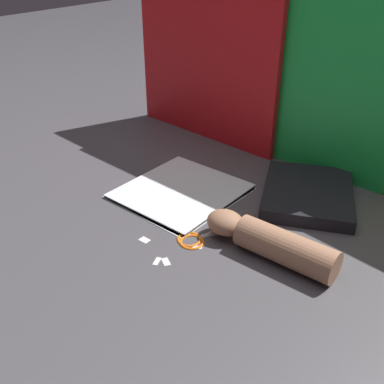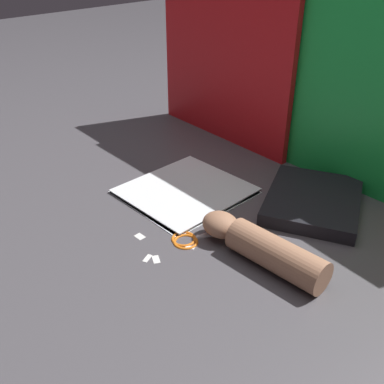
{
  "view_description": "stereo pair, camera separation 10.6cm",
  "coord_description": "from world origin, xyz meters",
  "px_view_note": "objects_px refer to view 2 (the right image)",
  "views": [
    {
      "loc": [
        0.54,
        -0.75,
        0.6
      ],
      "look_at": [
        -0.02,
        -0.03,
        0.06
      ],
      "focal_mm": 42.0,
      "sensor_mm": 36.0,
      "label": 1
    },
    {
      "loc": [
        0.62,
        -0.68,
        0.6
      ],
      "look_at": [
        -0.02,
        -0.03,
        0.06
      ],
      "focal_mm": 42.0,
      "sensor_mm": 36.0,
      "label": 2
    }
  ],
  "objects_px": {
    "hand_forearm": "(262,247)",
    "book_closed": "(313,201)",
    "scissors": "(193,237)",
    "paper_stack": "(185,191)"
  },
  "relations": [
    {
      "from": "scissors",
      "to": "hand_forearm",
      "type": "relative_size",
      "value": 0.53
    },
    {
      "from": "book_closed",
      "to": "scissors",
      "type": "distance_m",
      "value": 0.33
    },
    {
      "from": "paper_stack",
      "to": "hand_forearm",
      "type": "bearing_deg",
      "value": -15.45
    },
    {
      "from": "paper_stack",
      "to": "book_closed",
      "type": "height_order",
      "value": "book_closed"
    },
    {
      "from": "scissors",
      "to": "hand_forearm",
      "type": "height_order",
      "value": "hand_forearm"
    },
    {
      "from": "paper_stack",
      "to": "hand_forearm",
      "type": "height_order",
      "value": "hand_forearm"
    },
    {
      "from": "hand_forearm",
      "to": "book_closed",
      "type": "bearing_deg",
      "value": 97.92
    },
    {
      "from": "paper_stack",
      "to": "hand_forearm",
      "type": "distance_m",
      "value": 0.33
    },
    {
      "from": "scissors",
      "to": "hand_forearm",
      "type": "xyz_separation_m",
      "value": [
        0.15,
        0.05,
        0.03
      ]
    },
    {
      "from": "paper_stack",
      "to": "book_closed",
      "type": "relative_size",
      "value": 0.93
    }
  ]
}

